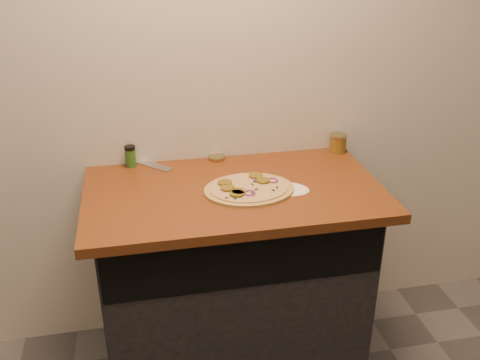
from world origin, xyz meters
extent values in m
cube|color=#BCB8AA|center=(0.00, 1.75, 1.35)|extent=(4.00, 0.02, 2.70)
cube|color=black|center=(0.00, 1.45, 0.43)|extent=(1.10, 0.60, 0.86)
cube|color=brown|center=(0.00, 1.42, 0.88)|extent=(1.20, 0.70, 0.04)
cylinder|color=tan|center=(0.05, 1.38, 0.91)|extent=(0.37, 0.37, 0.01)
cylinder|color=beige|center=(0.05, 1.38, 0.91)|extent=(0.32, 0.32, 0.00)
cylinder|color=brown|center=(-0.01, 1.33, 0.92)|extent=(0.06, 0.06, 0.01)
cylinder|color=brown|center=(0.12, 1.42, 0.92)|extent=(0.06, 0.06, 0.01)
cylinder|color=brown|center=(-0.04, 1.43, 0.92)|extent=(0.06, 0.06, 0.01)
cylinder|color=brown|center=(0.00, 1.34, 0.92)|extent=(0.06, 0.06, 0.01)
cylinder|color=brown|center=(-0.03, 1.38, 0.92)|extent=(0.06, 0.06, 0.01)
cylinder|color=brown|center=(0.10, 1.47, 0.92)|extent=(0.06, 0.06, 0.01)
torus|color=#82307F|center=(0.16, 1.42, 0.92)|extent=(0.05, 0.05, 0.01)
torus|color=#82307F|center=(0.11, 1.44, 0.92)|extent=(0.05, 0.05, 0.01)
torus|color=#82307F|center=(0.05, 1.33, 0.92)|extent=(0.05, 0.05, 0.01)
cube|color=black|center=(-0.02, 1.29, 0.92)|extent=(0.01, 0.02, 0.00)
cube|color=black|center=(0.07, 1.40, 0.92)|extent=(0.01, 0.01, 0.00)
cube|color=black|center=(0.08, 1.35, 0.92)|extent=(0.02, 0.01, 0.00)
cube|color=black|center=(0.16, 1.35, 0.92)|extent=(0.01, 0.02, 0.00)
cube|color=black|center=(0.09, 1.42, 0.92)|extent=(0.01, 0.02, 0.00)
cube|color=black|center=(0.13, 1.45, 0.92)|extent=(0.01, 0.02, 0.00)
cube|color=black|center=(-0.05, 1.30, 0.92)|extent=(0.01, 0.01, 0.00)
cube|color=black|center=(0.14, 1.33, 0.92)|extent=(0.01, 0.01, 0.00)
cube|color=black|center=(0.06, 1.32, 0.92)|extent=(0.01, 0.01, 0.00)
cube|color=#B7BAC1|center=(-0.32, 1.72, 0.90)|extent=(0.20, 0.20, 0.01)
cube|color=black|center=(-0.44, 1.84, 0.91)|extent=(0.11, 0.11, 0.02)
cylinder|color=#999059|center=(-0.02, 1.72, 0.91)|extent=(0.10, 0.10, 0.02)
cylinder|color=#9C220F|center=(0.55, 1.70, 0.94)|extent=(0.08, 0.08, 0.07)
cylinder|color=#999059|center=(0.55, 1.70, 0.98)|extent=(0.08, 0.08, 0.01)
cylinder|color=#295E1D|center=(-0.40, 1.72, 0.94)|extent=(0.05, 0.05, 0.08)
cylinder|color=black|center=(-0.40, 1.72, 0.99)|extent=(0.05, 0.05, 0.01)
cylinder|color=silver|center=(0.21, 1.36, 0.90)|extent=(0.23, 0.23, 0.00)
camera|label=1|loc=(-0.36, -0.49, 1.86)|focal=40.00mm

